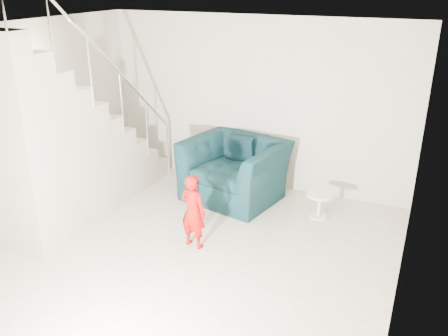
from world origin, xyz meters
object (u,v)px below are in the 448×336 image
at_px(toddler, 193,211).
at_px(staircase, 63,154).
at_px(side_table, 319,201).
at_px(armchair, 235,170).

bearing_deg(toddler, staircase, 7.80).
height_order(side_table, staircase, staircase).
bearing_deg(armchair, staircase, -130.00).
bearing_deg(staircase, armchair, 38.36).
xyz_separation_m(armchair, side_table, (1.37, -0.12, -0.21)).
xyz_separation_m(armchair, toddler, (0.09, -1.55, 0.04)).
height_order(armchair, side_table, armchair).
height_order(toddler, side_table, toddler).
xyz_separation_m(side_table, staircase, (-3.30, -1.41, 0.70)).
height_order(armchair, staircase, staircase).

